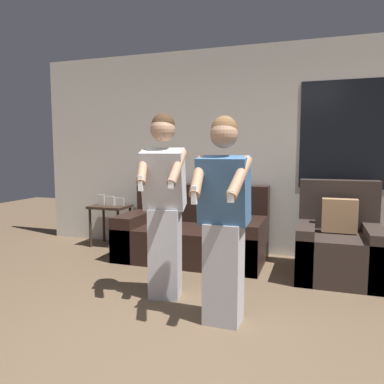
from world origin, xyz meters
name	(u,v)px	position (x,y,z in m)	size (l,w,h in m)	color
ground_plane	(161,380)	(0.00, 0.00, 0.00)	(14.00, 14.00, 0.00)	brown
wall_back	(252,151)	(0.02, 3.00, 1.35)	(6.19, 0.07, 2.70)	beige
couch	(194,235)	(-0.62, 2.50, 0.30)	(1.79, 0.97, 0.92)	black
armchair	(338,246)	(1.08, 2.32, 0.34)	(0.85, 0.89, 1.03)	#332823
side_table	(110,211)	(-1.96, 2.72, 0.50)	(0.53, 0.43, 0.74)	#332319
person_left	(164,204)	(-0.47, 1.18, 0.87)	(0.44, 0.55, 1.69)	#B2B2B7
person_right	(224,220)	(0.17, 0.85, 0.83)	(0.45, 0.48, 1.62)	#B2B2B7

